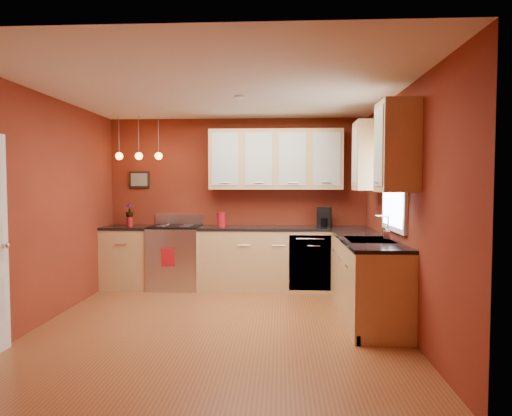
# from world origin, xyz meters

# --- Properties ---
(floor) EXTENTS (4.20, 4.20, 0.00)m
(floor) POSITION_xyz_m (0.00, 0.00, 0.00)
(floor) COLOR #984C2C
(floor) RESTS_ON ground
(ceiling) EXTENTS (4.00, 4.20, 0.02)m
(ceiling) POSITION_xyz_m (0.00, 0.00, 2.60)
(ceiling) COLOR white
(ceiling) RESTS_ON wall_back
(wall_back) EXTENTS (4.00, 0.02, 2.60)m
(wall_back) POSITION_xyz_m (0.00, 2.10, 1.30)
(wall_back) COLOR maroon
(wall_back) RESTS_ON floor
(wall_front) EXTENTS (4.00, 0.02, 2.60)m
(wall_front) POSITION_xyz_m (0.00, -2.10, 1.30)
(wall_front) COLOR maroon
(wall_front) RESTS_ON floor
(wall_left) EXTENTS (0.02, 4.20, 2.60)m
(wall_left) POSITION_xyz_m (-2.00, 0.00, 1.30)
(wall_left) COLOR maroon
(wall_left) RESTS_ON floor
(wall_right) EXTENTS (0.02, 4.20, 2.60)m
(wall_right) POSITION_xyz_m (2.00, 0.00, 1.30)
(wall_right) COLOR maroon
(wall_right) RESTS_ON floor
(base_cabinets_back_left) EXTENTS (0.70, 0.60, 0.90)m
(base_cabinets_back_left) POSITION_xyz_m (-1.65, 1.80, 0.45)
(base_cabinets_back_left) COLOR tan
(base_cabinets_back_left) RESTS_ON floor
(base_cabinets_back_right) EXTENTS (2.54, 0.60, 0.90)m
(base_cabinets_back_right) POSITION_xyz_m (0.73, 1.80, 0.45)
(base_cabinets_back_right) COLOR tan
(base_cabinets_back_right) RESTS_ON floor
(base_cabinets_right) EXTENTS (0.60, 2.10, 0.90)m
(base_cabinets_right) POSITION_xyz_m (1.70, 0.45, 0.45)
(base_cabinets_right) COLOR tan
(base_cabinets_right) RESTS_ON floor
(counter_back_left) EXTENTS (0.70, 0.62, 0.04)m
(counter_back_left) POSITION_xyz_m (-1.65, 1.80, 0.92)
(counter_back_left) COLOR black
(counter_back_left) RESTS_ON base_cabinets_back_left
(counter_back_right) EXTENTS (2.54, 0.62, 0.04)m
(counter_back_right) POSITION_xyz_m (0.73, 1.80, 0.92)
(counter_back_right) COLOR black
(counter_back_right) RESTS_ON base_cabinets_back_right
(counter_right) EXTENTS (0.62, 2.10, 0.04)m
(counter_right) POSITION_xyz_m (1.70, 0.45, 0.92)
(counter_right) COLOR black
(counter_right) RESTS_ON base_cabinets_right
(gas_range) EXTENTS (0.76, 0.64, 1.11)m
(gas_range) POSITION_xyz_m (-0.92, 1.80, 0.48)
(gas_range) COLOR #BBBBC0
(gas_range) RESTS_ON floor
(dishwasher_front) EXTENTS (0.60, 0.02, 0.80)m
(dishwasher_front) POSITION_xyz_m (1.10, 1.51, 0.45)
(dishwasher_front) COLOR #BBBBC0
(dishwasher_front) RESTS_ON base_cabinets_back_right
(sink) EXTENTS (0.50, 0.70, 0.33)m
(sink) POSITION_xyz_m (1.70, 0.30, 0.92)
(sink) COLOR gray
(sink) RESTS_ON counter_right
(window) EXTENTS (0.06, 1.02, 1.22)m
(window) POSITION_xyz_m (1.97, 0.30, 1.69)
(window) COLOR white
(window) RESTS_ON wall_right
(upper_cabinets_back) EXTENTS (2.00, 0.35, 0.90)m
(upper_cabinets_back) POSITION_xyz_m (0.60, 1.93, 1.95)
(upper_cabinets_back) COLOR tan
(upper_cabinets_back) RESTS_ON wall_back
(upper_cabinets_right) EXTENTS (0.35, 1.95, 0.90)m
(upper_cabinets_right) POSITION_xyz_m (1.82, 0.32, 1.95)
(upper_cabinets_right) COLOR tan
(upper_cabinets_right) RESTS_ON wall_right
(wall_picture) EXTENTS (0.32, 0.03, 0.26)m
(wall_picture) POSITION_xyz_m (-1.55, 2.08, 1.65)
(wall_picture) COLOR black
(wall_picture) RESTS_ON wall_back
(pendant_lights) EXTENTS (0.71, 0.11, 0.66)m
(pendant_lights) POSITION_xyz_m (-1.45, 1.75, 2.01)
(pendant_lights) COLOR gray
(pendant_lights) RESTS_ON ceiling
(red_canister) EXTENTS (0.14, 0.14, 0.21)m
(red_canister) POSITION_xyz_m (-0.21, 1.81, 1.05)
(red_canister) COLOR #A6111A
(red_canister) RESTS_ON counter_back_right
(red_vase) EXTENTS (0.09, 0.09, 0.14)m
(red_vase) POSITION_xyz_m (-1.62, 1.81, 1.01)
(red_vase) COLOR #A6111A
(red_vase) RESTS_ON counter_back_left
(flowers) EXTENTS (0.13, 0.13, 0.22)m
(flowers) POSITION_xyz_m (-1.62, 1.81, 1.17)
(flowers) COLOR #A6111A
(flowers) RESTS_ON red_vase
(coffee_maker) EXTENTS (0.24, 0.23, 0.30)m
(coffee_maker) POSITION_xyz_m (1.33, 1.85, 1.08)
(coffee_maker) COLOR black
(coffee_maker) RESTS_ON counter_back_right
(soap_pump) EXTENTS (0.08, 0.08, 0.17)m
(soap_pump) POSITION_xyz_m (1.87, 0.19, 1.02)
(soap_pump) COLOR silver
(soap_pump) RESTS_ON counter_right
(dish_towel) EXTENTS (0.20, 0.01, 0.27)m
(dish_towel) POSITION_xyz_m (-0.95, 1.47, 0.52)
(dish_towel) COLOR #A6111A
(dish_towel) RESTS_ON gas_range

